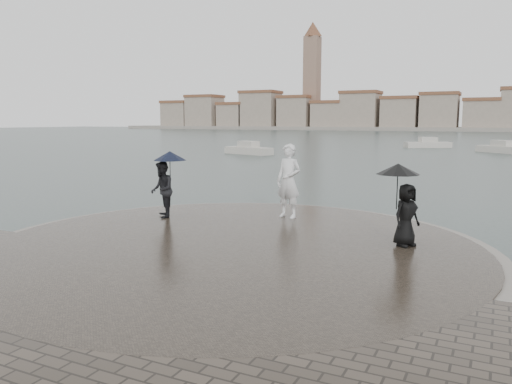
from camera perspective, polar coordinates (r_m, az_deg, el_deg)
The scene contains 8 objects.
ground at distance 9.54m, azimuth -13.07°, elevation -12.40°, with size 400.00×400.00×0.00m, color #2B3835.
kerb_ring at distance 12.27m, azimuth -2.69°, elevation -6.76°, with size 12.50×12.50×0.32m, color gray.
quay_tip at distance 12.26m, azimuth -2.69°, elevation -6.66°, with size 11.90×11.90×0.36m, color #2D261E.
statue at distance 15.24m, azimuth 3.75°, elevation 1.27°, with size 0.82×0.54×2.26m, color white.
visitor_left at distance 15.46m, azimuth -10.49°, elevation 1.16°, with size 1.28×1.14×2.04m.
visitor_right at distance 12.30m, azimuth 16.48°, elevation -0.74°, with size 1.16×1.05×1.95m.
far_skyline at distance 168.04m, azimuth 22.20°, elevation 8.37°, with size 260.00×20.00×37.00m.
boats at distance 53.21m, azimuth 23.30°, elevation 4.35°, with size 47.22×23.97×1.50m.
Camera 1 is at (5.71, -6.89, 3.32)m, focal length 35.00 mm.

